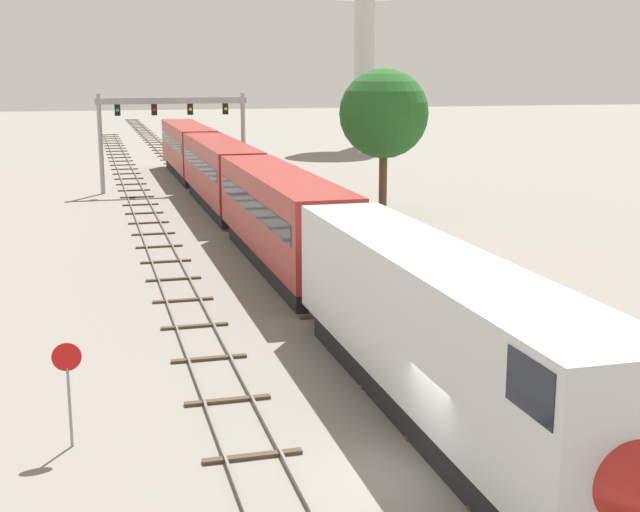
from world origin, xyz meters
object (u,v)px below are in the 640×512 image
object	(u,v)px
trackside_tree_left	(384,114)
signal_gantry	(173,120)
passenger_train	(244,190)
stop_sign	(68,380)

from	to	relation	value
trackside_tree_left	signal_gantry	bearing A→B (deg)	129.90
passenger_train	stop_sign	distance (m)	31.09
stop_sign	trackside_tree_left	size ratio (longest dim) A/B	0.29
passenger_train	stop_sign	size ratio (longest dim) A/B	27.68
signal_gantry	stop_sign	world-z (taller)	signal_gantry
stop_sign	trackside_tree_left	xyz separation A→B (m)	(20.46, 33.84, 4.97)
stop_sign	trackside_tree_left	distance (m)	39.85
signal_gantry	trackside_tree_left	xyz separation A→B (m)	(12.71, -15.20, 1.03)
stop_sign	passenger_train	bearing A→B (deg)	71.23
passenger_train	signal_gantry	distance (m)	20.00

